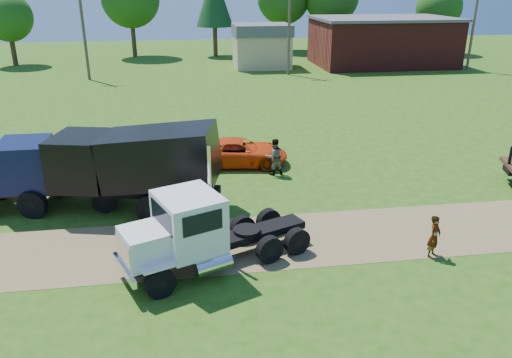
{
  "coord_description": "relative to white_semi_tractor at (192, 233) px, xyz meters",
  "views": [
    {
      "loc": [
        -4.94,
        -16.25,
        9.04
      ],
      "look_at": [
        -2.2,
        2.3,
        1.6
      ],
      "focal_mm": 35.0,
      "sensor_mm": 36.0,
      "label": 1
    }
  ],
  "objects": [
    {
      "name": "navy_truck",
      "position": [
        -6.12,
        6.1,
        0.11
      ],
      "size": [
        6.83,
        2.42,
        2.93
      ],
      "rotation": [
        0.0,
        0.0,
        0.0
      ],
      "color": "maroon",
      "rests_on": "ground"
    },
    {
      "name": "spectator_b",
      "position": [
        4.27,
        8.37,
        -0.45
      ],
      "size": [
        1.02,
        0.86,
        1.86
      ],
      "primitive_type": "imported",
      "rotation": [
        0.0,
        0.0,
        3.32
      ],
      "color": "#999999",
      "rests_on": "ground"
    },
    {
      "name": "utility_poles",
      "position": [
        10.89,
        36.57,
        3.33
      ],
      "size": [
        42.2,
        0.28,
        9.0
      ],
      "color": "brown",
      "rests_on": "ground"
    },
    {
      "name": "ground",
      "position": [
        4.89,
        1.57,
        -1.38
      ],
      "size": [
        140.0,
        140.0,
        0.0
      ],
      "primitive_type": "plane",
      "color": "#264B10",
      "rests_on": "ground"
    },
    {
      "name": "tan_shed",
      "position": [
        8.89,
        41.57,
        1.04
      ],
      "size": [
        6.2,
        5.4,
        4.7
      ],
      "color": "tan",
      "rests_on": "ground"
    },
    {
      "name": "white_semi_tractor",
      "position": [
        0.0,
        0.0,
        0.0
      ],
      "size": [
        6.76,
        4.43,
        4.05
      ],
      "rotation": [
        0.0,
        0.0,
        0.39
      ],
      "color": "black",
      "rests_on": "ground"
    },
    {
      "name": "black_dump_truck",
      "position": [
        -2.6,
        5.24,
        0.66
      ],
      "size": [
        8.76,
        4.39,
        3.72
      ],
      "rotation": [
        0.0,
        0.0,
        -0.23
      ],
      "color": "black",
      "rests_on": "ground"
    },
    {
      "name": "brick_building",
      "position": [
        22.89,
        41.57,
        1.28
      ],
      "size": [
        15.4,
        10.4,
        5.3
      ],
      "color": "maroon",
      "rests_on": "ground"
    },
    {
      "name": "spectator_a",
      "position": [
        8.35,
        -0.36,
        -0.6
      ],
      "size": [
        0.68,
        0.65,
        1.56
      ],
      "primitive_type": "imported",
      "rotation": [
        0.0,
        0.0,
        0.69
      ],
      "color": "#999999",
      "rests_on": "ground"
    },
    {
      "name": "orange_pickup",
      "position": [
        2.71,
        10.03,
        -0.68
      ],
      "size": [
        5.27,
        2.9,
        1.4
      ],
      "primitive_type": "imported",
      "rotation": [
        0.0,
        0.0,
        1.45
      ],
      "color": "#DC3C0A",
      "rests_on": "ground"
    },
    {
      "name": "tree_row",
      "position": [
        9.34,
        52.57,
        5.37
      ],
      "size": [
        58.44,
        14.6,
        10.8
      ],
      "color": "#392717",
      "rests_on": "ground"
    },
    {
      "name": "dirt_track",
      "position": [
        4.89,
        1.57,
        -1.38
      ],
      "size": [
        120.0,
        4.2,
        0.01
      ],
      "primitive_type": "cube",
      "color": "brown",
      "rests_on": "ground"
    }
  ]
}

